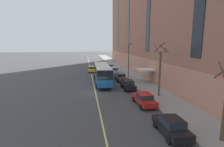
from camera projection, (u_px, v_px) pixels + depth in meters
The scene contains 13 objects.
ground_plane at pixel (99, 91), 28.22m from camera, with size 260.00×260.00×0.00m, color #424244.
sidewalk at pixel (144, 85), 32.42m from camera, with size 4.71×160.00×0.15m, color gray.
city_bus at pixel (102, 73), 33.25m from camera, with size 3.00×11.98×3.58m.
parked_car_black_0 at pixel (171, 126), 14.75m from camera, with size 1.94×4.26×1.56m.
parked_car_darkgray_1 at pixel (120, 77), 36.29m from camera, with size 1.99×4.79×1.56m.
parked_car_silver_2 at pixel (110, 66), 52.02m from camera, with size 2.06×4.56×1.56m.
parked_car_silver_3 at pixel (114, 70), 44.63m from camera, with size 2.07×4.41×1.56m.
parked_car_red_4 at pixel (144, 99), 21.92m from camera, with size 2.11×4.72×1.56m.
parked_car_black_6 at pixel (128, 85), 29.40m from camera, with size 1.91×4.47×1.56m.
taxi_cab at pixel (92, 69), 46.99m from camera, with size 2.09×4.56×1.56m.
street_tree_mid_block at pixel (160, 69), 24.73m from camera, with size 1.84×1.86×7.69m.
street_lamp at pixel (129, 58), 35.97m from camera, with size 0.36×1.48×7.60m.
lane_centerline at pixel (94, 87), 31.04m from camera, with size 0.16×140.00×0.01m, color #E0D66B.
Camera 1 is at (-2.12, -27.29, 7.72)m, focal length 28.00 mm.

